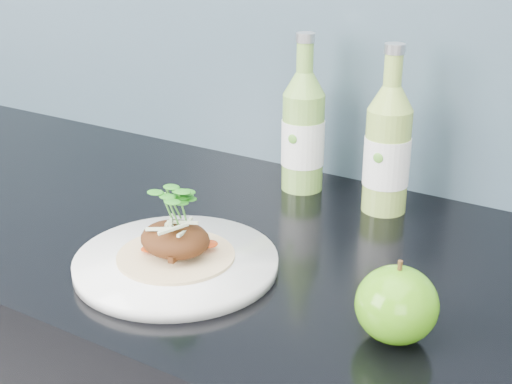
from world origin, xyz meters
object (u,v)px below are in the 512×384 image
at_px(cider_bottle_right, 387,150).
at_px(green_apple, 397,305).
at_px(cider_bottle_left, 303,132).
at_px(dinner_plate, 176,263).

bearing_deg(cider_bottle_right, green_apple, -40.78).
xyz_separation_m(green_apple, cider_bottle_right, (-0.14, 0.31, 0.05)).
distance_m(cider_bottle_left, cider_bottle_right, 0.15).
distance_m(green_apple, cider_bottle_left, 0.44).
height_order(dinner_plate, cider_bottle_right, cider_bottle_right).
xyz_separation_m(dinner_plate, cider_bottle_left, (0.00, 0.32, 0.09)).
relative_size(dinner_plate, cider_bottle_right, 1.32).
distance_m(dinner_plate, cider_bottle_right, 0.35).
bearing_deg(green_apple, cider_bottle_right, 114.57).
bearing_deg(green_apple, dinner_plate, 179.79).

